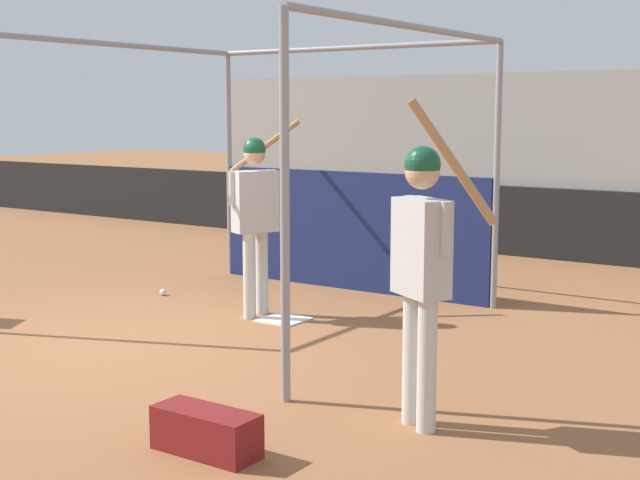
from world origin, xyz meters
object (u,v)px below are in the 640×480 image
Objects in this scene: player_waiting at (422,258)px; equipment_bag at (206,432)px; player_batter at (255,208)px; baseball at (163,292)px.

player_waiting reaches higher than equipment_bag.
player_batter reaches higher than baseball.
equipment_bag reaches higher than baseball.
equipment_bag is 9.46× the size of baseball.
player_batter is 2.90× the size of equipment_bag.
player_waiting is 1.78m from equipment_bag.
player_waiting is (2.96, -1.98, 0.03)m from player_batter.
player_waiting reaches higher than baseball.
player_waiting is at bearing -25.95° from baseball.
equipment_bag is (-0.88, -1.16, -1.02)m from player_waiting.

